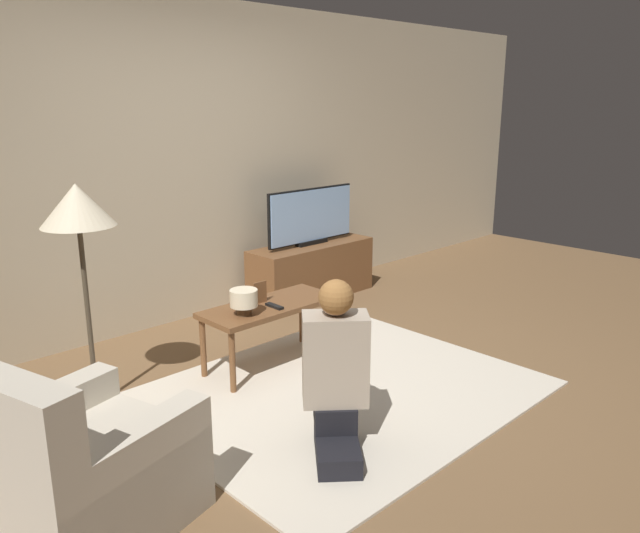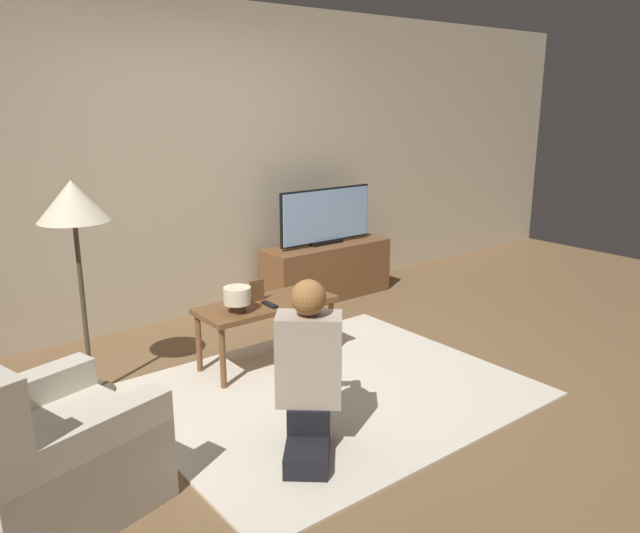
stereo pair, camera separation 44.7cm
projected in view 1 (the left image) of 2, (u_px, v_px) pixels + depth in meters
ground_plane at (342, 392)px, 3.99m from camera, size 10.00×10.00×0.00m
wall_back at (170, 165)px, 4.99m from camera, size 10.00×0.06×2.60m
rug at (342, 391)px, 3.99m from camera, size 2.32×1.91×0.02m
tv_stand at (312, 271)px, 5.85m from camera, size 1.26×0.41×0.51m
tv at (311, 216)px, 5.72m from camera, size 1.01×0.08×0.52m
coffee_table at (270, 311)px, 4.27m from camera, size 0.97×0.41×0.46m
floor_lamp at (78, 218)px, 3.52m from camera, size 0.42×0.42×1.36m
armchair at (78, 474)px, 2.64m from camera, size 0.96×0.91×0.84m
person_kneeling at (335, 367)px, 3.24m from camera, size 0.68×0.73×0.93m
picture_frame at (260, 292)px, 4.26m from camera, size 0.11×0.01×0.15m
table_lamp at (244, 300)px, 4.01m from camera, size 0.18×0.18×0.17m
remote at (274, 306)px, 4.18m from camera, size 0.04×0.15×0.02m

